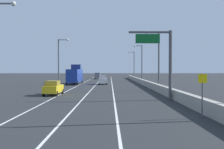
{
  "coord_description": "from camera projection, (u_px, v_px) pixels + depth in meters",
  "views": [
    {
      "loc": [
        1.04,
        -3.43,
        3.32
      ],
      "look_at": [
        1.44,
        49.17,
        2.3
      ],
      "focal_mm": 42.96,
      "sensor_mm": 36.0,
      "label": 1
    }
  ],
  "objects": [
    {
      "name": "speed_advisory_sign",
      "position": [
        202.0,
        92.0,
        17.97
      ],
      "size": [
        0.6,
        0.11,
        3.0
      ],
      "color": "#4C4C51",
      "rests_on": "ground_plane"
    },
    {
      "name": "lane_stripe_left",
      "position": [
        80.0,
        84.0,
        58.43
      ],
      "size": [
        0.16,
        130.0,
        0.0
      ],
      "primitive_type": "cube",
      "color": "silver",
      "rests_on": "ground_plane"
    },
    {
      "name": "lane_stripe_center",
      "position": [
        96.0,
        84.0,
        58.46
      ],
      "size": [
        0.16,
        130.0,
        0.0
      ],
      "primitive_type": "cube",
      "color": "silver",
      "rests_on": "ground_plane"
    },
    {
      "name": "overhead_sign_gantry",
      "position": [
        164.0,
        56.0,
        28.76
      ],
      "size": [
        4.68,
        0.36,
        7.5
      ],
      "color": "#47474C",
      "rests_on": "ground_plane"
    },
    {
      "name": "jersey_barrier_right",
      "position": [
        154.0,
        86.0,
        43.53
      ],
      "size": [
        0.6,
        120.0,
        1.1
      ],
      "primitive_type": "cube",
      "color": "#9E998E",
      "rests_on": "ground_plane"
    },
    {
      "name": "lamp_post_right_near",
      "position": [
        223.0,
        38.0,
        17.34
      ],
      "size": [
        2.14,
        0.44,
        9.23
      ],
      "color": "#4C4C51",
      "rests_on": "ground_plane"
    },
    {
      "name": "car_gray_0",
      "position": [
        98.0,
        76.0,
        92.59
      ],
      "size": [
        1.96,
        4.71,
        2.15
      ],
      "color": "slate",
      "rests_on": "ground_plane"
    },
    {
      "name": "lamp_post_right_third",
      "position": [
        141.0,
        61.0,
        64.85
      ],
      "size": [
        2.14,
        0.44,
        9.23
      ],
      "color": "#4C4C51",
      "rests_on": "ground_plane"
    },
    {
      "name": "lamp_post_right_fourth",
      "position": [
        133.0,
        63.0,
        88.6
      ],
      "size": [
        2.14,
        0.44,
        9.23
      ],
      "color": "#4C4C51",
      "rests_on": "ground_plane"
    },
    {
      "name": "lamp_post_right_second",
      "position": [
        157.0,
        56.0,
        41.09
      ],
      "size": [
        2.14,
        0.44,
        9.23
      ],
      "color": "#4C4C51",
      "rests_on": "ground_plane"
    },
    {
      "name": "car_yellow_2",
      "position": [
        53.0,
        88.0,
        34.45
      ],
      "size": [
        1.92,
        4.55,
        1.86
      ],
      "color": "gold",
      "rests_on": "ground_plane"
    },
    {
      "name": "lane_stripe_right",
      "position": [
        112.0,
        84.0,
        58.49
      ],
      "size": [
        0.16,
        130.0,
        0.0
      ],
      "primitive_type": "cube",
      "color": "silver",
      "rests_on": "ground_plane"
    },
    {
      "name": "box_truck",
      "position": [
        75.0,
        75.0,
        59.9
      ],
      "size": [
        2.61,
        9.77,
        4.43
      ],
      "color": "navy",
      "rests_on": "ground_plane"
    },
    {
      "name": "lamp_post_left_mid",
      "position": [
        60.0,
        59.0,
        51.71
      ],
      "size": [
        2.14,
        0.44,
        9.23
      ],
      "color": "#4C4C51",
      "rests_on": "ground_plane"
    },
    {
      "name": "car_white_1",
      "position": [
        103.0,
        80.0,
        58.79
      ],
      "size": [
        1.92,
        4.1,
        1.94
      ],
      "color": "white",
      "rests_on": "ground_plane"
    },
    {
      "name": "ground_plane",
      "position": [
        106.0,
        82.0,
        67.47
      ],
      "size": [
        320.0,
        320.0,
        0.0
      ],
      "primitive_type": "plane",
      "color": "#26282B"
    }
  ]
}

